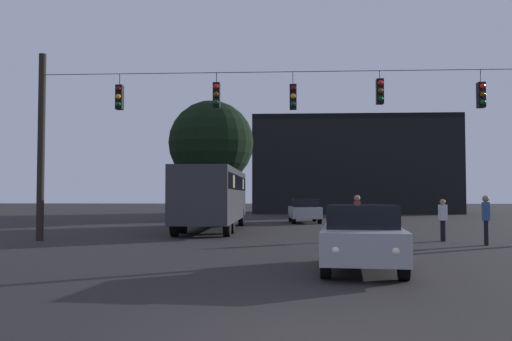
# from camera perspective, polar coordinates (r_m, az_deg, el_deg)

# --- Properties ---
(ground_plane) EXTENTS (168.00, 168.00, 0.00)m
(ground_plane) POSITION_cam_1_polar(r_m,az_deg,el_deg) (31.22, 3.68, -5.74)
(ground_plane) COLOR black
(ground_plane) RESTS_ON ground
(overhead_signal_span) EXTENTS (19.87, 0.44, 7.27)m
(overhead_signal_span) POSITION_cam_1_polar(r_m,az_deg,el_deg) (21.19, 3.98, 4.24)
(overhead_signal_span) COLOR black
(overhead_signal_span) RESTS_ON ground
(city_bus) EXTENTS (2.63, 11.02, 3.00)m
(city_bus) POSITION_cam_1_polar(r_m,az_deg,el_deg) (27.81, -4.41, -2.29)
(city_bus) COLOR #2D2D33
(city_bus) RESTS_ON ground
(car_near_right) EXTENTS (2.24, 4.47, 1.52)m
(car_near_right) POSITION_cam_1_polar(r_m,az_deg,el_deg) (13.31, 10.80, -6.60)
(car_near_right) COLOR #99999E
(car_near_right) RESTS_ON ground
(car_far_left) EXTENTS (2.06, 4.42, 1.52)m
(car_far_left) POSITION_cam_1_polar(r_m,az_deg,el_deg) (35.56, 4.98, -4.06)
(car_far_left) COLOR #99999E
(car_far_left) RESTS_ON ground
(pedestrian_crossing_left) EXTENTS (0.26, 0.38, 1.60)m
(pedestrian_crossing_left) POSITION_cam_1_polar(r_m,az_deg,el_deg) (22.38, 18.57, -4.58)
(pedestrian_crossing_left) COLOR black
(pedestrian_crossing_left) RESTS_ON ground
(pedestrian_crossing_center) EXTENTS (0.29, 0.39, 1.76)m
(pedestrian_crossing_center) POSITION_cam_1_polar(r_m,az_deg,el_deg) (21.74, 10.31, -4.47)
(pedestrian_crossing_center) COLOR black
(pedestrian_crossing_center) RESTS_ON ground
(pedestrian_crossing_right) EXTENTS (0.32, 0.41, 1.74)m
(pedestrian_crossing_right) POSITION_cam_1_polar(r_m,az_deg,el_deg) (21.09, 22.47, -4.40)
(pedestrian_crossing_right) COLOR black
(pedestrian_crossing_right) RESTS_ON ground
(corner_building) EXTENTS (19.36, 8.47, 9.28)m
(corner_building) POSITION_cam_1_polar(r_m,az_deg,el_deg) (55.87, 9.83, 0.47)
(corner_building) COLOR black
(corner_building) RESTS_ON ground
(tree_left_silhouette) EXTENTS (5.77, 5.77, 8.18)m
(tree_left_silhouette) POSITION_cam_1_polar(r_m,az_deg,el_deg) (38.05, -4.61, 2.81)
(tree_left_silhouette) COLOR black
(tree_left_silhouette) RESTS_ON ground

